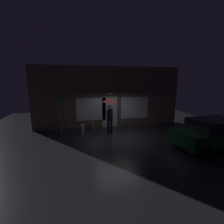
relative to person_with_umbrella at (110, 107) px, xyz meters
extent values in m
plane|color=#26262B|center=(0.28, -0.74, -1.73)|extent=(18.00, 18.00, 0.00)
cube|color=brown|center=(0.28, 1.61, 0.43)|extent=(10.62, 0.30, 4.33)
cube|color=white|center=(0.28, 1.44, -0.63)|extent=(1.10, 0.04, 2.20)
cube|color=white|center=(-1.06, 1.44, -0.38)|extent=(2.08, 0.04, 1.60)
cube|color=white|center=(2.17, 1.44, -0.38)|extent=(2.08, 0.04, 1.60)
cube|color=white|center=(0.28, 1.36, 0.72)|extent=(0.36, 0.16, 0.12)
cylinder|color=black|center=(-0.09, 0.05, -1.30)|extent=(0.15, 0.15, 0.86)
cylinder|color=black|center=(0.09, -0.05, -1.30)|extent=(0.15, 0.15, 0.86)
cube|color=black|center=(0.00, 0.00, -0.53)|extent=(0.44, 0.52, 0.69)
cube|color=silver|center=(0.11, 0.06, -0.53)|extent=(0.09, 0.13, 0.55)
cube|color=#B28C19|center=(0.11, 0.06, -0.55)|extent=(0.05, 0.06, 0.44)
sphere|color=tan|center=(0.00, 0.00, -0.03)|extent=(0.24, 0.24, 0.24)
cylinder|color=slate|center=(0.00, 0.00, 0.01)|extent=(0.02, 0.02, 1.01)
cone|color=#4C0C0C|center=(0.00, 0.00, 0.41)|extent=(1.03, 1.03, 0.21)
cube|color=#0C3F1E|center=(4.52, -3.23, -1.11)|extent=(3.94, 2.01, 0.70)
cube|color=black|center=(4.52, -3.23, -0.50)|extent=(2.25, 1.67, 0.51)
cylinder|color=black|center=(5.74, -2.27, -1.41)|extent=(0.66, 0.27, 0.64)
cylinder|color=black|center=(3.16, -2.48, -1.41)|extent=(0.66, 0.27, 0.64)
cylinder|color=black|center=(3.30, -4.18, -1.41)|extent=(0.66, 0.27, 0.64)
cylinder|color=#595B60|center=(-2.98, 0.12, -0.51)|extent=(0.07, 0.07, 2.43)
cube|color=#198C33|center=(-2.98, 0.10, 0.46)|extent=(0.40, 0.02, 0.30)
cylinder|color=slate|center=(-1.02, 0.80, -1.43)|extent=(0.23, 0.23, 0.59)
cylinder|color=#B2A899|center=(-1.73, 0.07, -1.40)|extent=(0.21, 0.21, 0.65)
camera|label=1|loc=(-1.82, -9.28, 1.52)|focal=24.66mm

